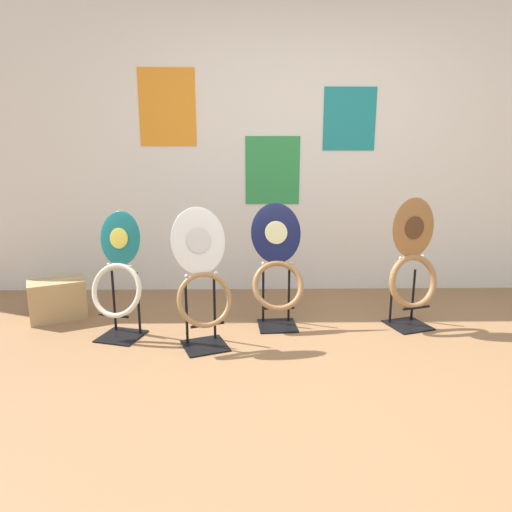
{
  "coord_description": "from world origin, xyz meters",
  "views": [
    {
      "loc": [
        -0.47,
        -2.02,
        1.29
      ],
      "look_at": [
        -0.41,
        1.15,
        0.55
      ],
      "focal_mm": 32.0,
      "sensor_mm": 36.0,
      "label": 1
    }
  ],
  "objects_px": {
    "toilet_seat_display_white_plain": "(202,277)",
    "toilet_seat_display_teal_sax": "(118,277)",
    "storage_box": "(58,299)",
    "toilet_seat_display_navy_moon": "(277,270)",
    "toilet_seat_display_woodgrain": "(413,270)"
  },
  "relations": [
    {
      "from": "toilet_seat_display_white_plain",
      "to": "storage_box",
      "type": "xyz_separation_m",
      "value": [
        -1.18,
        0.52,
        -0.32
      ]
    },
    {
      "from": "toilet_seat_display_white_plain",
      "to": "toilet_seat_display_teal_sax",
      "type": "xyz_separation_m",
      "value": [
        -0.59,
        0.15,
        -0.05
      ]
    },
    {
      "from": "toilet_seat_display_teal_sax",
      "to": "storage_box",
      "type": "bearing_deg",
      "value": 147.87
    },
    {
      "from": "toilet_seat_display_navy_moon",
      "to": "toilet_seat_display_woodgrain",
      "type": "xyz_separation_m",
      "value": [
        0.99,
        -0.05,
        0.01
      ]
    },
    {
      "from": "toilet_seat_display_navy_moon",
      "to": "toilet_seat_display_woodgrain",
      "type": "relative_size",
      "value": 0.94
    },
    {
      "from": "toilet_seat_display_woodgrain",
      "to": "storage_box",
      "type": "bearing_deg",
      "value": 175.34
    },
    {
      "from": "toilet_seat_display_navy_moon",
      "to": "toilet_seat_display_teal_sax",
      "type": "distance_m",
      "value": 1.13
    },
    {
      "from": "toilet_seat_display_navy_moon",
      "to": "toilet_seat_display_teal_sax",
      "type": "xyz_separation_m",
      "value": [
        -1.11,
        -0.2,
        0.0
      ]
    },
    {
      "from": "toilet_seat_display_woodgrain",
      "to": "storage_box",
      "type": "distance_m",
      "value": 2.71
    },
    {
      "from": "toilet_seat_display_teal_sax",
      "to": "storage_box",
      "type": "distance_m",
      "value": 0.76
    },
    {
      "from": "toilet_seat_display_white_plain",
      "to": "storage_box",
      "type": "distance_m",
      "value": 1.33
    },
    {
      "from": "toilet_seat_display_white_plain",
      "to": "toilet_seat_display_woodgrain",
      "type": "height_order",
      "value": "toilet_seat_display_woodgrain"
    },
    {
      "from": "toilet_seat_display_navy_moon",
      "to": "storage_box",
      "type": "height_order",
      "value": "toilet_seat_display_navy_moon"
    },
    {
      "from": "toilet_seat_display_woodgrain",
      "to": "toilet_seat_display_teal_sax",
      "type": "relative_size",
      "value": 1.09
    },
    {
      "from": "toilet_seat_display_white_plain",
      "to": "storage_box",
      "type": "bearing_deg",
      "value": 156.17
    }
  ]
}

